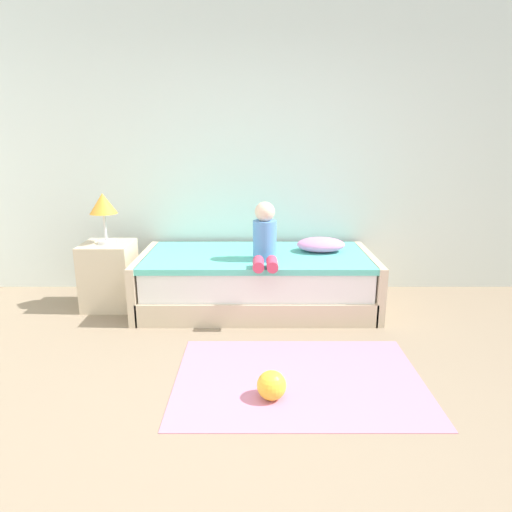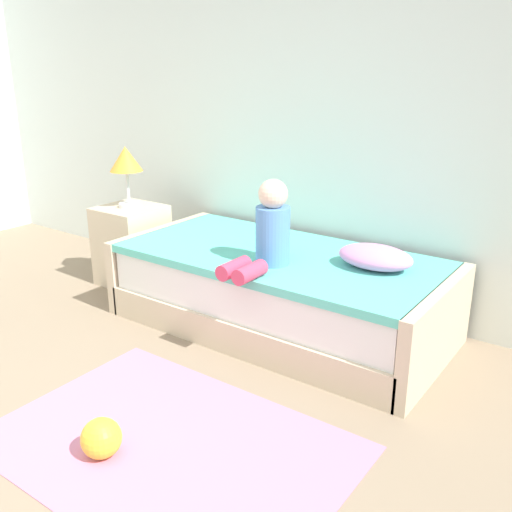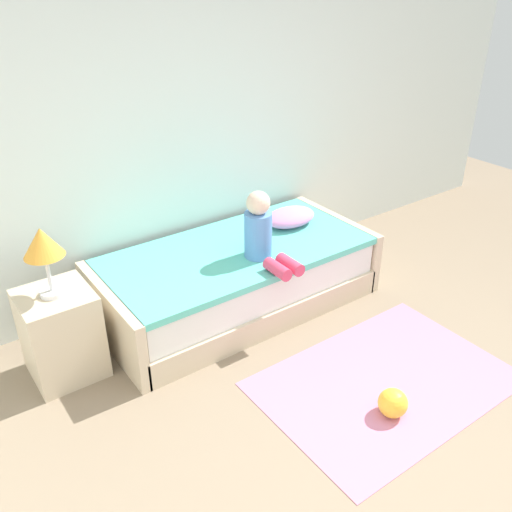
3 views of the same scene
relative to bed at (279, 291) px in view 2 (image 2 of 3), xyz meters
name	(u,v)px [view 2 (image 2 of 3)]	position (x,y,z in m)	size (l,w,h in m)	color
wall_rear	(336,91)	(0.03, 0.60, 1.20)	(7.20, 0.10, 2.90)	silver
bed	(279,291)	(0.00, 0.00, 0.00)	(2.11, 1.00, 0.50)	beige
nightstand	(132,245)	(-1.35, 0.01, 0.05)	(0.44, 0.44, 0.60)	beige
table_lamp	(126,162)	(-1.35, 0.01, 0.69)	(0.24, 0.24, 0.45)	silver
child_figure	(268,232)	(0.07, -0.23, 0.46)	(0.20, 0.51, 0.50)	#598CD1
pillow	(375,257)	(0.59, 0.10, 0.32)	(0.44, 0.30, 0.13)	#EA8CC6
toy_ball	(101,438)	(0.09, -1.52, -0.16)	(0.18, 0.18, 0.18)	yellow
area_rug	(169,444)	(0.27, -1.30, -0.24)	(1.60, 1.10, 0.01)	pink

